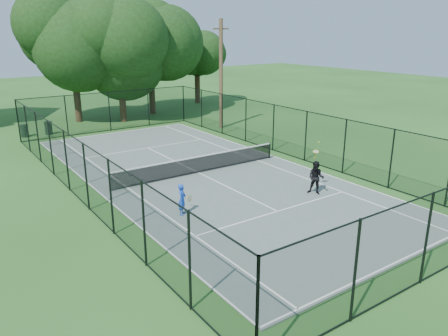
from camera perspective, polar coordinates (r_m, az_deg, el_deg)
ground at (r=23.70m, az=-3.28°, el=-0.78°), size 120.00×120.00×0.00m
tennis_court at (r=23.69m, az=-3.28°, el=-0.72°), size 11.00×24.00×0.06m
tennis_net at (r=23.52m, az=-3.31°, el=0.55°), size 10.08×0.08×0.95m
fence at (r=23.27m, az=-3.35°, el=2.72°), size 13.10×26.10×3.00m
tree_near_left at (r=38.71m, az=-19.28°, el=15.00°), size 7.90×7.90×10.31m
tree_near_mid at (r=37.74m, az=-13.57°, el=14.78°), size 7.34×7.34×9.59m
tree_near_right at (r=41.09m, az=-9.69°, el=15.32°), size 6.84×6.84×9.44m
tree_far_right at (r=46.90m, az=-3.55°, el=13.37°), size 4.92×4.92×6.51m
trash_bin_left at (r=35.03m, az=-24.62°, el=4.45°), size 0.58×0.58×0.90m
trash_bin_right at (r=35.14m, az=-21.95°, el=4.87°), size 0.58×0.58×0.97m
utility_pole at (r=34.35m, az=-0.39°, el=12.16°), size 1.40×0.30×8.29m
player_blue at (r=18.28m, az=-5.48°, el=-4.10°), size 0.87×0.57×1.34m
player_black at (r=20.86m, az=11.93°, el=-1.25°), size 0.92×0.98×2.41m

